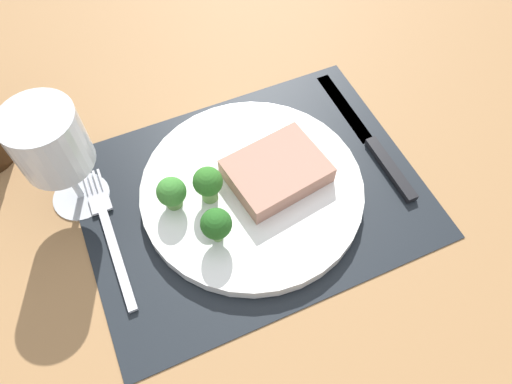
# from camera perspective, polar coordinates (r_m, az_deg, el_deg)

# --- Properties ---
(ground_plane) EXTENTS (1.40, 1.10, 0.03)m
(ground_plane) POSITION_cam_1_polar(r_m,az_deg,el_deg) (0.59, -0.47, -1.02)
(ground_plane) COLOR #996D42
(placemat) EXTENTS (0.40, 0.31, 0.00)m
(placemat) POSITION_cam_1_polar(r_m,az_deg,el_deg) (0.58, -0.48, -0.18)
(placemat) COLOR black
(placemat) RESTS_ON ground_plane
(plate) EXTENTS (0.27, 0.27, 0.02)m
(plate) POSITION_cam_1_polar(r_m,az_deg,el_deg) (0.57, -0.49, 0.32)
(plate) COLOR white
(plate) RESTS_ON placemat
(steak) EXTENTS (0.12, 0.10, 0.02)m
(steak) POSITION_cam_1_polar(r_m,az_deg,el_deg) (0.56, 2.68, 2.19)
(steak) COLOR tan
(steak) RESTS_ON plate
(broccoli_center) EXTENTS (0.03, 0.03, 0.05)m
(broccoli_center) POSITION_cam_1_polar(r_m,az_deg,el_deg) (0.50, -4.82, -3.91)
(broccoli_center) COLOR #6B994C
(broccoli_center) RESTS_ON plate
(broccoli_back_left) EXTENTS (0.03, 0.03, 0.05)m
(broccoli_back_left) POSITION_cam_1_polar(r_m,az_deg,el_deg) (0.53, -5.80, 1.06)
(broccoli_back_left) COLOR #6B994C
(broccoli_back_left) RESTS_ON plate
(broccoli_near_steak) EXTENTS (0.03, 0.03, 0.04)m
(broccoli_near_steak) POSITION_cam_1_polar(r_m,az_deg,el_deg) (0.54, -10.13, -0.07)
(broccoli_near_steak) COLOR #5B8942
(broccoli_near_steak) RESTS_ON plate
(fork) EXTENTS (0.02, 0.19, 0.01)m
(fork) POSITION_cam_1_polar(r_m,az_deg,el_deg) (0.57, -17.22, -4.78)
(fork) COLOR silver
(fork) RESTS_ON placemat
(knife) EXTENTS (0.02, 0.23, 0.01)m
(knife) POSITION_cam_1_polar(r_m,az_deg,el_deg) (0.63, 13.79, 5.75)
(knife) COLOR black
(knife) RESTS_ON placemat
(wine_glass) EXTENTS (0.08, 0.08, 0.15)m
(wine_glass) POSITION_cam_1_polar(r_m,az_deg,el_deg) (0.53, -23.47, 5.15)
(wine_glass) COLOR silver
(wine_glass) RESTS_ON ground_plane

